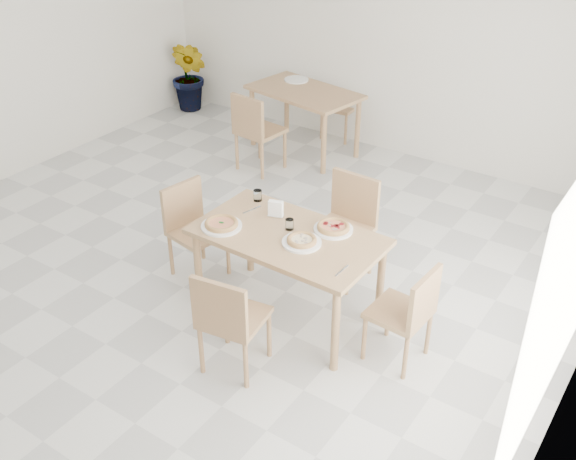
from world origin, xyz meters
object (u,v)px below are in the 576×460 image
Objects in this scene: pizza_pepperoni at (333,227)px; pizza_margherita at (221,223)px; chair_south at (228,317)px; chair_north at (347,220)px; second_table at (304,99)px; plate_pepperoni at (333,229)px; chair_back_s at (255,128)px; chair_west at (191,224)px; potted_plant at (190,76)px; pizza_mushroom at (302,240)px; main_table at (288,244)px; chair_east at (409,310)px; tumbler_a at (258,195)px; plate_mushroom at (302,242)px; napkin_holder at (276,209)px; plate_margherita at (222,226)px; plate_empty at (296,80)px; tumbler_b at (290,224)px; chair_back_n at (343,100)px.

pizza_margherita is at bearing -149.00° from pizza_pepperoni.
chair_north reaches higher than chair_south.
chair_north is 0.65× the size of second_table.
chair_back_s reaches higher than plate_pepperoni.
second_table is (-1.68, 1.92, 0.13)m from chair_north.
potted_plant is (-2.56, 2.89, 0.00)m from chair_west.
chair_south is 1.33m from chair_west.
pizza_margherita is at bearing -166.92° from pizza_mushroom.
main_table is 2.62m from chair_back_s.
chair_east is (0.93, -0.75, -0.06)m from chair_north.
tumbler_a is 0.10× the size of potted_plant.
napkin_holder is at bearing 151.00° from plate_mushroom.
plate_empty is at bearing 114.12° from plate_margherita.
chair_north is at bearing -46.57° from chair_west.
potted_plant reaches higher than main_table.
tumbler_a is at bearing 175.74° from plate_pepperoni.
main_table is 1.04m from chair_west.
pizza_mushroom is 0.20× the size of second_table.
second_table is (-1.58, 2.63, -0.14)m from tumbler_b.
plate_mushroom is 2.77m from chair_back_s.
chair_west reaches higher than chair_back_n.
napkin_holder is at bearing 145.10° from main_table.
chair_back_s reaches higher than plate_mushroom.
chair_south is 1.06× the size of chair_east.
chair_west is (-1.02, 0.05, -0.19)m from main_table.
plate_mushroom is 0.32× the size of chair_back_s.
main_table is 0.53m from pizza_margherita.
plate_mushroom is at bearing 13.08° from plate_margherita.
chair_west is 1.03× the size of chair_east.
plate_pepperoni is 3.43m from plate_empty.
pizza_mushroom is at bearing 13.08° from plate_margherita.
chair_back_s reaches higher than chair_north.
chair_west is 1.32m from pizza_pepperoni.
napkin_holder is at bearing -71.92° from chair_back_n.
chair_east is at bearing -15.40° from plate_pepperoni.
main_table is at bearing -57.38° from plate_empty.
second_table is at bearing -105.08° from chair_back_n.
chair_back_s is (-1.26, 1.64, -0.27)m from tumbler_a.
chair_west is at bearing -46.99° from chair_south.
chair_back_n is 0.67m from plate_empty.
plate_empty is (-2.88, 2.90, 0.30)m from chair_east.
chair_west is 0.68m from pizza_margherita.
plate_pepperoni is (0.09, 0.29, 0.00)m from plate_mushroom.
chair_back_s reaches higher than tumbler_a.
tumbler_a is at bearing -62.40° from plate_empty.
plate_pepperoni is at bearing 31.00° from pizza_margherita.
main_table is 4.74× the size of plate_pepperoni.
tumbler_a reaches higher than chair_back_n.
plate_pepperoni is at bearing -69.59° from chair_north.
pizza_pepperoni is 2.02× the size of napkin_holder.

